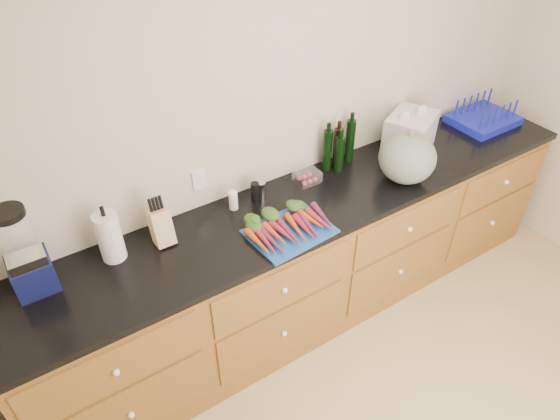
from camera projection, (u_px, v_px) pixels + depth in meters
wall_back at (289, 119)px, 2.86m from camera, size 4.10×0.05×2.60m
cabinets at (316, 259)px, 3.17m from camera, size 3.60×0.64×0.90m
countertop at (319, 200)px, 2.88m from camera, size 3.64×0.62×0.04m
cutting_board at (290, 231)px, 2.63m from camera, size 0.45×0.35×0.01m
carrots at (286, 223)px, 2.64m from camera, size 0.43×0.31×0.06m
squash at (407, 158)px, 2.92m from camera, size 0.34×0.34×0.30m
blender_appliance at (25, 256)px, 2.21m from camera, size 0.18×0.18×0.45m
paper_towel at (110, 237)px, 2.41m from camera, size 0.12×0.12×0.27m
knife_block at (161, 226)px, 2.52m from camera, size 0.10×0.10×0.20m
grinder_salt at (233, 200)px, 2.76m from camera, size 0.05×0.05×0.11m
grinder_pepper at (255, 192)px, 2.82m from camera, size 0.05×0.05×0.12m
canister_chrome at (262, 190)px, 2.84m from camera, size 0.04×0.04×0.10m
tomato_box at (307, 177)px, 2.98m from camera, size 0.14×0.12×0.07m
bottles at (339, 148)px, 3.06m from camera, size 0.23×0.12×0.28m
grocery_bag at (410, 132)px, 3.22m from camera, size 0.41×0.38×0.24m
dish_rack at (483, 118)px, 3.54m from camera, size 0.44×0.35×0.18m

